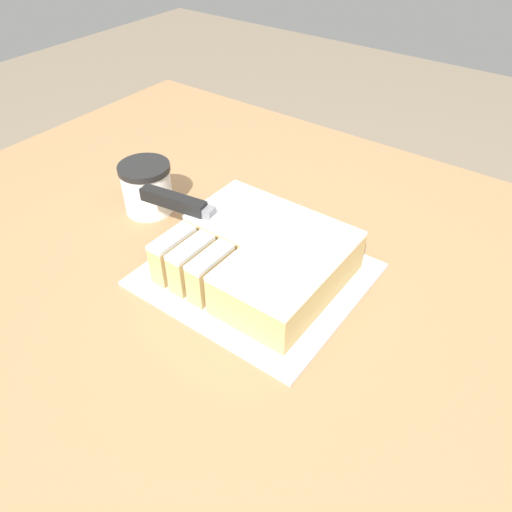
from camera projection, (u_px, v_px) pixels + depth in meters
countertop at (246, 431)px, 1.11m from camera, size 1.40×1.10×0.93m
cake_board at (256, 274)px, 0.80m from camera, size 0.32×0.29×0.01m
cake at (260, 256)px, 0.78m from camera, size 0.26×0.23×0.07m
knife at (188, 205)px, 0.81m from camera, size 0.30×0.07×0.02m
coffee_cup at (147, 188)px, 0.92m from camera, size 0.09×0.09×0.09m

